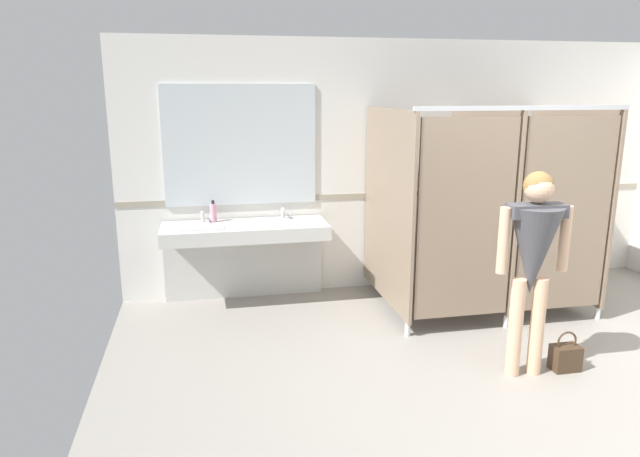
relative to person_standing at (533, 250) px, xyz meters
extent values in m
cube|color=gray|center=(-0.11, -0.46, -1.07)|extent=(6.40, 6.08, 0.10)
cube|color=silver|center=(-0.11, 2.34, 0.34)|extent=(6.40, 0.12, 2.72)
cube|color=#9E937F|center=(-0.11, 2.28, 0.03)|extent=(6.40, 0.01, 0.06)
cube|color=silver|center=(-2.02, 1.96, -0.22)|extent=(1.68, 0.59, 0.14)
cube|color=silver|center=(-2.02, 2.22, -0.66)|extent=(1.68, 0.08, 0.72)
cube|color=#ADADA8|center=(-2.44, 1.93, -0.20)|extent=(0.42, 0.33, 0.11)
cylinder|color=silver|center=(-2.44, 2.17, -0.10)|extent=(0.04, 0.04, 0.11)
cylinder|color=silver|center=(-2.44, 2.12, -0.05)|extent=(0.03, 0.11, 0.03)
sphere|color=silver|center=(-2.37, 2.18, -0.12)|extent=(0.04, 0.04, 0.04)
cube|color=#ADADA8|center=(-1.60, 1.93, -0.20)|extent=(0.42, 0.33, 0.11)
cylinder|color=silver|center=(-1.60, 2.17, -0.10)|extent=(0.04, 0.04, 0.11)
cylinder|color=silver|center=(-1.60, 2.12, -0.05)|extent=(0.03, 0.11, 0.03)
sphere|color=silver|center=(-1.53, 2.18, -0.12)|extent=(0.04, 0.04, 0.04)
cube|color=silver|center=(-2.02, 2.27, 0.62)|extent=(1.58, 0.02, 1.24)
cube|color=#84705B|center=(-0.65, 1.53, 0.05)|extent=(0.03, 1.46, 1.90)
cylinder|color=silver|center=(-0.65, 0.87, -0.96)|extent=(0.05, 0.05, 0.12)
cube|color=#84705B|center=(0.34, 1.53, 0.05)|extent=(0.03, 1.46, 1.90)
cylinder|color=silver|center=(0.34, 0.87, -0.96)|extent=(0.05, 0.05, 0.12)
cube|color=#84705B|center=(1.32, 1.53, 0.05)|extent=(0.03, 1.46, 1.90)
cylinder|color=silver|center=(1.32, 0.87, -0.96)|extent=(0.05, 0.05, 0.12)
cube|color=#84705B|center=(-0.16, 0.84, 0.05)|extent=(0.90, 0.03, 1.80)
cube|color=#84705B|center=(0.83, 0.84, 0.05)|extent=(0.90, 0.03, 1.80)
cube|color=#B7BABF|center=(0.34, 0.84, 1.02)|extent=(2.03, 0.04, 0.04)
cylinder|color=#DBAD89|center=(0.09, -0.01, -0.62)|extent=(0.11, 0.11, 0.79)
cylinder|color=#DBAD89|center=(-0.09, 0.01, -0.62)|extent=(0.11, 0.11, 0.79)
cone|color=#47474C|center=(0.00, 0.00, 0.00)|extent=(0.43, 0.43, 0.68)
cube|color=#47474C|center=(0.00, 0.00, 0.31)|extent=(0.44, 0.19, 0.10)
cylinder|color=#DBAD89|center=(0.24, -0.02, 0.08)|extent=(0.08, 0.08, 0.50)
cylinder|color=#DBAD89|center=(-0.24, 0.02, 0.08)|extent=(0.08, 0.08, 0.50)
sphere|color=#DBAD89|center=(0.00, 0.00, 0.47)|extent=(0.21, 0.21, 0.21)
sphere|color=olive|center=(0.00, 0.01, 0.49)|extent=(0.22, 0.22, 0.22)
cube|color=#3F2D1E|center=(0.36, -0.01, -0.91)|extent=(0.22, 0.15, 0.20)
torus|color=#3F2D1E|center=(0.36, -0.01, -0.77)|extent=(0.17, 0.02, 0.17)
cylinder|color=#D899B2|center=(-2.33, 2.14, -0.06)|extent=(0.07, 0.07, 0.19)
cylinder|color=black|center=(-2.33, 2.14, 0.05)|extent=(0.03, 0.03, 0.04)
camera|label=1|loc=(-2.41, -3.76, 1.18)|focal=32.27mm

